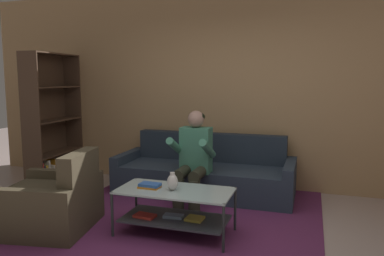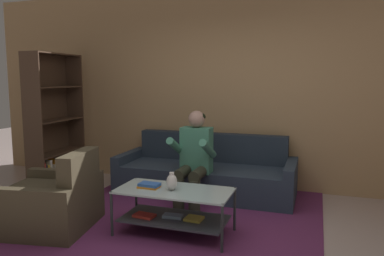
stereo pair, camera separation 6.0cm
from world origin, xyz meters
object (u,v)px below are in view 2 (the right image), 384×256
Objects in this scene: person_seated_center at (194,155)px; vase at (172,182)px; book_stack at (149,185)px; bookshelf at (51,132)px; armchair at (52,203)px; couch at (206,174)px; coffee_table at (174,205)px.

vase is (0.07, -0.93, -0.08)m from person_seated_center.
bookshelf is at bearing 152.37° from book_stack.
armchair is at bearing -51.27° from bookshelf.
vase is at bearing -25.12° from bookshelf.
couch is 2.04× the size of person_seated_center.
coffee_table is at bearing 12.23° from armchair.
book_stack is 2.40m from bookshelf.
coffee_table is 0.25m from vase.
bookshelf is at bearing 128.73° from armchair.
person_seated_center is (-0.00, -0.52, 0.37)m from couch.
vase reaches higher than book_stack.
person_seated_center is at bearing 44.70° from armchair.
vase is 0.18× the size of armchair.
bookshelf reaches higher than couch.
vase is at bearing 11.47° from armchair.
couch is 2.08m from armchair.
couch is at bearing 54.94° from armchair.
armchair is at bearing -135.30° from person_seated_center.
armchair is (-1.02, -0.26, -0.22)m from book_stack.
person_seated_center is 6.46× the size of vase.
couch is 2.38m from bookshelf.
bookshelf is (-2.11, 1.11, 0.31)m from book_stack.
bookshelf reaches higher than armchair.
armchair is (-1.28, -0.28, -0.03)m from coffee_table.
bookshelf is at bearing 175.43° from person_seated_center.
book_stack is at bearing -176.35° from coffee_table.
vase is (0.07, -1.45, 0.29)m from couch.
coffee_table is 0.32m from book_stack.
bookshelf is (-2.29, -0.34, 0.54)m from couch.
vase is at bearing -120.72° from coffee_table.
person_seated_center is 0.93m from vase.
coffee_table is 5.26× the size of book_stack.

